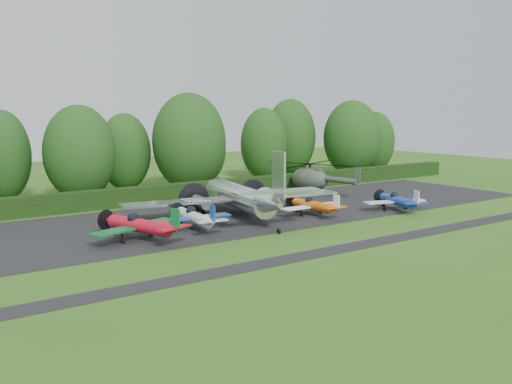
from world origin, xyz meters
TOP-DOWN VIEW (x-y plane):
  - ground at (0.00, 0.00)m, footprint 160.00×160.00m
  - apron at (0.00, 10.00)m, footprint 70.00×18.00m
  - taxiway_verge at (0.00, -6.00)m, footprint 70.00×2.00m
  - hedgerow at (0.00, 21.00)m, footprint 90.00×1.60m
  - transport_plane at (-0.24, 8.93)m, footprint 22.33×17.13m
  - light_plane_red at (-12.42, 5.10)m, footprint 8.03×8.44m
  - light_plane_white at (-6.89, 6.23)m, footprint 7.18×7.55m
  - light_plane_orange at (5.77, 5.26)m, footprint 6.59×6.93m
  - light_plane_blue at (14.64, 2.42)m, footprint 6.73×7.08m
  - helicopter at (15.53, 17.05)m, footprint 11.52×13.48m
  - sign_board at (27.16, 20.50)m, footprint 2.85×0.11m
  - tree_1 at (-2.13, 32.65)m, footprint 6.59×6.59m
  - tree_2 at (25.81, 33.90)m, footprint 8.00×8.00m
  - tree_3 at (-16.79, 32.21)m, footprint 6.19×6.19m
  - tree_4 at (9.21, 32.45)m, footprint 6.36×6.36m
  - tree_6 at (4.45, 27.68)m, footprint 9.34×9.34m
  - tree_7 at (-9.54, 27.72)m, footprint 8.02×8.02m
  - tree_9 at (18.86, 31.35)m, footprint 6.90×6.90m
  - tree_10 at (33.09, 27.66)m, footprint 8.85×8.85m
  - tree_11 at (39.84, 29.26)m, footprint 6.60×6.60m

SIDE VIEW (x-z plane):
  - ground at x=0.00m, z-range 0.00..0.00m
  - hedgerow at x=0.00m, z-range -1.00..1.00m
  - taxiway_verge at x=0.00m, z-range 0.00..0.00m
  - apron at x=0.00m, z-range 0.00..0.01m
  - light_plane_orange at x=5.77m, z-range -0.21..2.32m
  - light_plane_blue at x=14.64m, z-range -0.22..2.37m
  - sign_board at x=27.16m, z-range 0.28..1.89m
  - light_plane_white at x=-6.89m, z-range -0.23..2.53m
  - light_plane_red at x=-12.42m, z-range -0.26..2.83m
  - helicopter at x=15.53m, z-range 0.14..3.85m
  - transport_plane at x=-0.24m, z-range -1.58..5.57m
  - tree_4 at x=9.21m, z-range -0.01..9.52m
  - tree_1 at x=-2.13m, z-range -0.01..9.81m
  - tree_11 at x=39.84m, z-range -0.01..9.88m
  - tree_3 at x=-16.79m, z-range -0.01..10.29m
  - tree_9 at x=18.86m, z-range -0.01..10.48m
  - tree_7 at x=-9.54m, z-range -0.01..10.82m
  - tree_10 at x=33.09m, z-range -0.01..11.64m
  - tree_2 at x=25.81m, z-range -0.01..11.85m
  - tree_6 at x=4.45m, z-range -0.01..12.39m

